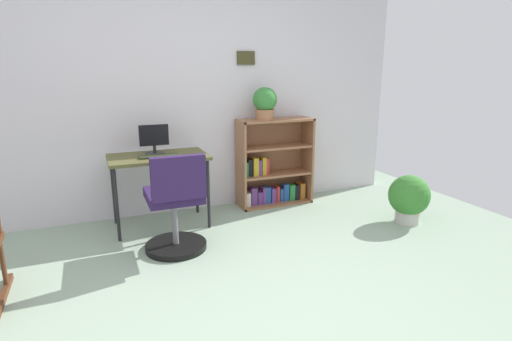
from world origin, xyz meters
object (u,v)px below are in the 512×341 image
potted_plant_on_shelf (265,102)px  keyboard (159,156)px  office_chair (176,210)px  desk (158,162)px  potted_plant_floor (409,197)px  monitor (154,140)px  bookshelf_low (272,167)px

potted_plant_on_shelf → keyboard: bearing=-168.4°
office_chair → potted_plant_on_shelf: (1.15, 0.81, 0.77)m
office_chair → potted_plant_on_shelf: potted_plant_on_shelf is taller
desk → potted_plant_floor: 2.46m
desk → keyboard: bearing=-93.2°
monitor → bookshelf_low: size_ratio=0.29×
bookshelf_low → desk: bearing=-170.2°
monitor → bookshelf_low: monitor is taller
desk → potted_plant_floor: desk is taller
bookshelf_low → potted_plant_on_shelf: bearing=-154.9°
desk → monitor: 0.22m
keyboard → potted_plant_floor: keyboard is taller
desk → potted_plant_on_shelf: bearing=8.1°
keyboard → office_chair: bearing=-87.6°
desk → monitor: (-0.02, 0.07, 0.21)m
desk → bookshelf_low: size_ratio=0.94×
keyboard → potted_plant_floor: bearing=-19.1°
bookshelf_low → potted_plant_on_shelf: size_ratio=2.81×
bookshelf_low → monitor: bearing=-173.4°
potted_plant_floor → bookshelf_low: bearing=132.4°
keyboard → office_chair: size_ratio=0.42×
bookshelf_low → potted_plant_floor: 1.48m
potted_plant_on_shelf → desk: bearing=-171.9°
potted_plant_on_shelf → bookshelf_low: bearing=25.1°
monitor → office_chair: monitor is taller
potted_plant_floor → office_chair: bearing=174.5°
monitor → office_chair: bearing=-87.0°
desk → keyboard: size_ratio=2.52×
monitor → bookshelf_low: bearing=6.6°
bookshelf_low → potted_plant_on_shelf: potted_plant_on_shelf is taller
potted_plant_floor → keyboard: bearing=160.9°
office_chair → potted_plant_on_shelf: 1.61m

